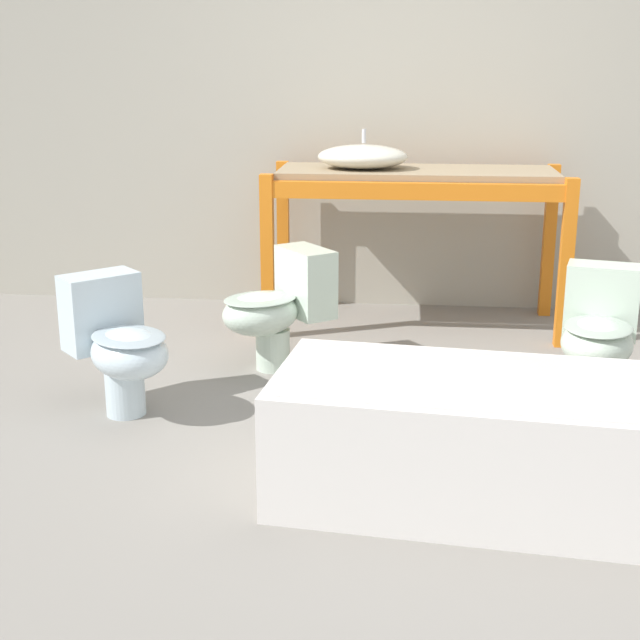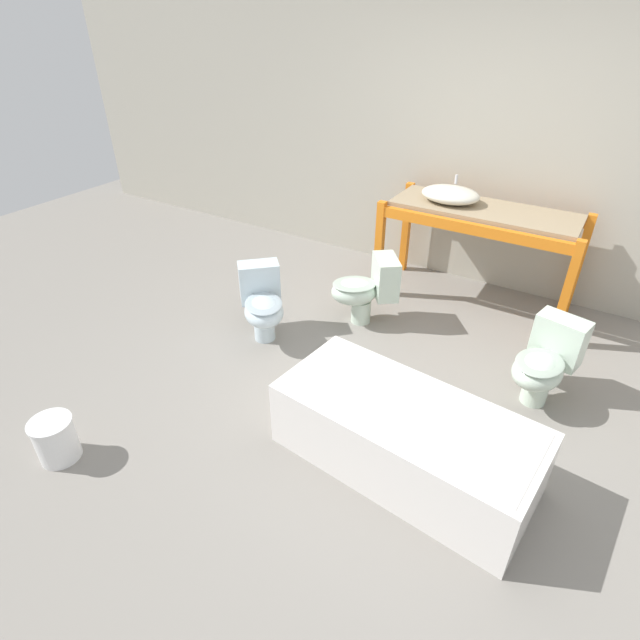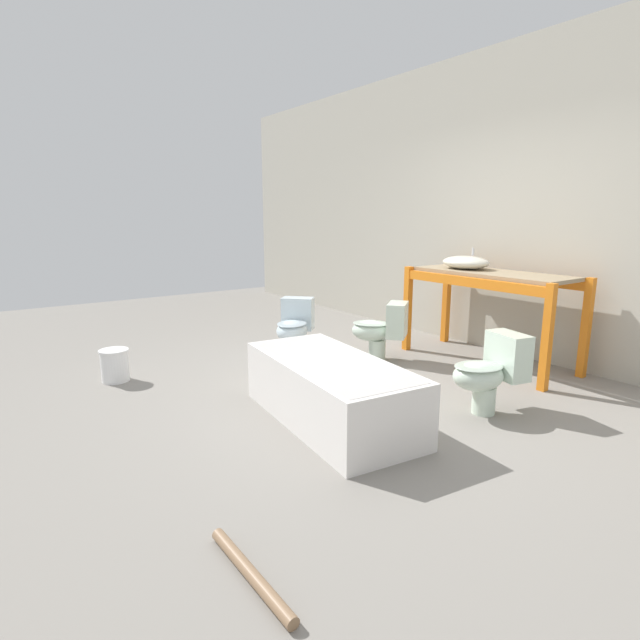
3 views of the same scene
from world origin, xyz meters
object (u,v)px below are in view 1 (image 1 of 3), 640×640
at_px(toilet_near, 598,331).
at_px(toilet_far, 119,341).
at_px(sink_basin, 363,157).
at_px(toilet_extra, 278,305).
at_px(bathtub_main, 491,433).

bearing_deg(toilet_near, toilet_far, -156.50).
xyz_separation_m(sink_basin, toilet_extra, (-0.38, -0.81, -0.66)).
height_order(sink_basin, toilet_far, sink_basin).
xyz_separation_m(toilet_near, toilet_extra, (-1.53, 0.29, 0.00)).
bearing_deg(bathtub_main, toilet_far, 162.61).
height_order(toilet_near, toilet_far, same).
height_order(sink_basin, toilet_near, sink_basin).
xyz_separation_m(sink_basin, bathtub_main, (0.58, -2.17, -0.73)).
distance_m(toilet_near, toilet_far, 2.18).
distance_m(toilet_far, toilet_extra, 0.91).
xyz_separation_m(sink_basin, toilet_far, (-0.99, -1.48, -0.66)).
bearing_deg(toilet_far, toilet_near, -33.90).
bearing_deg(sink_basin, toilet_far, -123.92).
bearing_deg(toilet_extra, sink_basin, 117.17).
distance_m(toilet_near, toilet_extra, 1.56).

